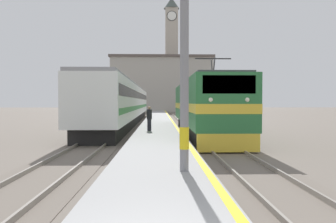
# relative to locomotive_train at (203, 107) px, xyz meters

# --- Properties ---
(ground_plane) EXTENTS (200.00, 200.00, 0.00)m
(ground_plane) POSITION_rel_locomotive_train_xyz_m (-3.08, 11.10, -1.93)
(ground_plane) COLOR #70665B
(platform) EXTENTS (2.98, 140.00, 0.41)m
(platform) POSITION_rel_locomotive_train_xyz_m (-3.08, 6.10, -1.72)
(platform) COLOR #999999
(platform) RESTS_ON ground
(rail_track_near) EXTENTS (2.83, 140.00, 0.16)m
(rail_track_near) POSITION_rel_locomotive_train_xyz_m (0.00, 6.10, -1.90)
(rail_track_near) COLOR #70665B
(rail_track_near) RESTS_ON ground
(rail_track_far) EXTENTS (2.84, 140.00, 0.16)m
(rail_track_far) POSITION_rel_locomotive_train_xyz_m (-6.51, 6.10, -1.90)
(rail_track_far) COLOR #70665B
(rail_track_far) RESTS_ON ground
(locomotive_train) EXTENTS (2.92, 17.17, 4.74)m
(locomotive_train) POSITION_rel_locomotive_train_xyz_m (0.00, 0.00, 0.00)
(locomotive_train) COLOR black
(locomotive_train) RESTS_ON ground
(passenger_train) EXTENTS (2.92, 37.04, 4.00)m
(passenger_train) POSITION_rel_locomotive_train_xyz_m (-6.51, 12.04, 0.22)
(passenger_train) COLOR black
(passenger_train) RESTS_ON ground
(catenary_mast) EXTENTS (2.66, 0.26, 7.50)m
(catenary_mast) POSITION_rel_locomotive_train_xyz_m (-2.24, -13.77, 2.25)
(catenary_mast) COLOR gray
(catenary_mast) RESTS_ON platform
(person_on_platform) EXTENTS (0.34, 0.34, 1.59)m
(person_on_platform) POSITION_rel_locomotive_train_xyz_m (-3.67, -1.42, -0.69)
(person_on_platform) COLOR #23232D
(person_on_platform) RESTS_ON platform
(clock_tower) EXTENTS (3.78, 3.78, 27.70)m
(clock_tower) POSITION_rel_locomotive_train_xyz_m (0.06, 57.73, 12.60)
(clock_tower) COLOR #ADA393
(clock_tower) RESTS_ON ground
(station_building) EXTENTS (22.50, 10.20, 12.29)m
(station_building) POSITION_rel_locomotive_train_xyz_m (-2.40, 51.37, 4.24)
(station_building) COLOR #A8A399
(station_building) RESTS_ON ground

